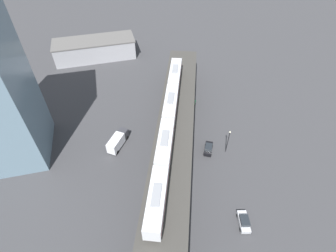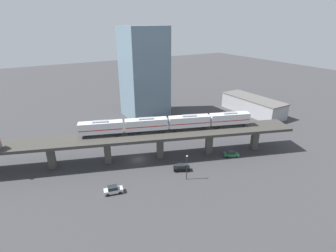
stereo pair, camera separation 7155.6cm
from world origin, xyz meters
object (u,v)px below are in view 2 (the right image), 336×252
at_px(street_lamp, 187,165).
at_px(delivery_truck, 165,133).
at_px(street_car_black, 181,168).
at_px(warehouse_building, 253,105).
at_px(subway_train, 168,123).
at_px(office_tower, 144,73).
at_px(street_car_silver, 113,190).
at_px(street_car_green, 231,154).

bearing_deg(street_lamp, delivery_truck, 162.60).
relative_size(street_car_black, warehouse_building, 0.16).
bearing_deg(subway_train, office_tower, 165.26).
height_order(street_car_black, office_tower, office_tower).
bearing_deg(subway_train, street_car_silver, -63.91).
relative_size(street_car_black, delivery_truck, 0.66).
xyz_separation_m(subway_train, street_lamp, (13.94, -2.58, -6.27)).
height_order(street_lamp, warehouse_building, street_lamp).
bearing_deg(street_car_black, street_car_green, 87.45).
bearing_deg(street_car_silver, office_tower, 146.73).
bearing_deg(street_car_black, office_tower, 166.58).
bearing_deg(warehouse_building, street_car_black, -64.80).
xyz_separation_m(street_car_silver, office_tower, (-45.88, 30.10, 17.06)).
bearing_deg(street_car_green, street_car_silver, -90.65).
bearing_deg(street_car_silver, street_car_black, 91.04).
bearing_deg(subway_train, warehouse_building, 106.35).
xyz_separation_m(subway_train, office_tower, (-35.75, 9.41, 7.63)).
height_order(subway_train, street_lamp, subway_train).
relative_size(subway_train, street_lamp, 6.92).
height_order(subway_train, street_car_black, subway_train).
height_order(street_car_silver, street_lamp, street_lamp).
distance_m(subway_train, delivery_truck, 15.34).
relative_size(street_lamp, warehouse_building, 0.24).
bearing_deg(street_lamp, street_car_green, 100.55).
xyz_separation_m(warehouse_building, office_tower, (-20.68, -41.95, 14.59)).
bearing_deg(street_car_green, street_car_black, -92.55).
xyz_separation_m(street_car_silver, delivery_truck, (-21.63, 26.09, 0.82)).
bearing_deg(delivery_truck, street_car_black, -17.85).
relative_size(subway_train, delivery_truck, 6.64).
bearing_deg(street_car_silver, street_lamp, 78.15).
bearing_deg(street_car_black, street_car_silver, -88.96).
xyz_separation_m(street_lamp, warehouse_building, (-29.01, 53.94, -0.70)).
bearing_deg(delivery_truck, street_lamp, -17.40).
xyz_separation_m(street_car_green, office_tower, (-46.30, -6.22, 17.06)).
bearing_deg(delivery_truck, office_tower, 170.60).
bearing_deg(street_car_green, street_lamp, -79.45).
relative_size(street_car_green, office_tower, 0.13).
height_order(subway_train, warehouse_building, subway_train).
bearing_deg(office_tower, delivery_truck, -9.40).
relative_size(delivery_truck, office_tower, 0.20).
height_order(street_car_green, street_lamp, street_lamp).
distance_m(subway_train, street_car_black, 13.67).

